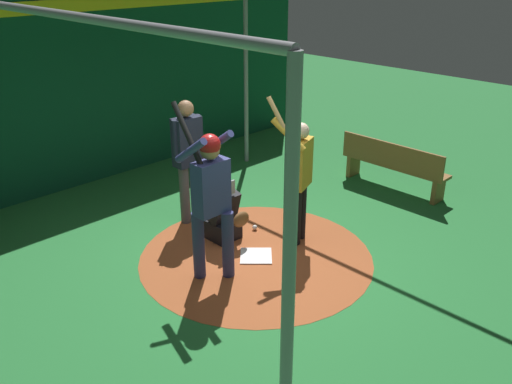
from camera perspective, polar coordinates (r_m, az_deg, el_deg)
The scene contains 11 objects.
ground_plane at distance 7.30m, azimuth 0.00°, elevation -6.84°, with size 25.87×25.87×0.00m, color #287A38.
dirt_circle at distance 7.30m, azimuth 0.00°, elevation -6.82°, with size 3.12×3.12×0.01m, color #AD562D.
home_plate at distance 7.30m, azimuth 0.00°, elevation -6.76°, with size 0.42×0.42×0.01m, color white.
batter at distance 6.39m, azimuth -4.83°, elevation -0.03°, with size 0.68×0.49×2.20m.
catcher at distance 7.58m, azimuth -3.32°, elevation -2.55°, with size 0.58×0.40×0.93m.
umpire at distance 7.91m, azimuth -7.21°, elevation 3.93°, with size 0.23×0.49×1.86m.
visitor at distance 7.29m, azimuth 4.57°, elevation 1.83°, with size 0.55×0.60×2.09m.
back_wall at distance 9.81m, azimuth -17.15°, elevation 10.16°, with size 0.22×9.87×3.14m.
cage_frame at distance 6.44m, azimuth 0.00°, elevation 11.02°, with size 5.57×5.03×3.34m.
bench at distance 9.49m, azimuth 14.28°, elevation 2.87°, with size 1.92×0.36×0.85m.
baseball_0 at distance 7.95m, azimuth -0.13°, elevation -3.77°, with size 0.07×0.07×0.07m, color white.
Camera 1 is at (4.45, -4.44, 3.72)m, focal length 37.82 mm.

